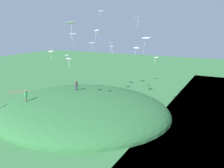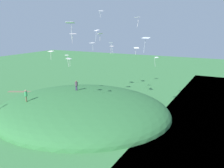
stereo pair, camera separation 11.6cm
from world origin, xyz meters
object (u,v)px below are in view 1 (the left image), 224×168
kite_10 (96,31)px  kite_13 (67,56)px  kite_7 (111,44)px  kite_4 (92,43)px  kite_5 (69,59)px  kite_9 (137,18)px  kite_11 (70,23)px  kite_8 (100,34)px  kite_0 (146,38)px  kite_6 (73,34)px  person_watching_kites (76,84)px  kite_12 (112,47)px  kite_14 (51,52)px  kite_1 (156,58)px  kite_3 (101,11)px  person_near_shore (26,94)px  kite_2 (136,48)px

kite_10 → kite_13: size_ratio=1.35×
kite_7 → kite_4: bearing=-13.5°
kite_5 → kite_9: (-10.43, -2.93, 6.38)m
kite_5 → kite_11: (-5.15, 6.26, 5.50)m
kite_11 → kite_8: bearing=-85.5°
kite_4 → kite_11: 17.68m
kite_5 → kite_0: bearing=-164.9°
kite_6 → person_watching_kites: bearing=130.6°
person_watching_kites → kite_5: bearing=9.5°
kite_11 → kite_12: bearing=-87.7°
kite_8 → kite_6: bearing=-2.4°
person_watching_kites → kite_0: size_ratio=0.71×
kite_12 → kite_7: bearing=-60.6°
kite_12 → kite_14: size_ratio=1.25×
kite_8 → kite_12: kite_8 is taller
kite_7 → kite_11: (-1.87, 14.84, 3.55)m
kite_1 → kite_14: (9.56, 16.06, 2.19)m
kite_1 → kite_7: (8.32, 0.94, 2.27)m
kite_6 → kite_10: (-0.71, -6.68, 0.41)m
person_watching_kites → kite_7: size_ratio=0.76×
kite_4 → kite_7: 4.90m
kite_3 → kite_13: 16.22m
person_watching_kites → kite_8: (-3.42, -2.10, 8.11)m
kite_4 → kite_1: bearing=179.1°
kite_5 → kite_12: kite_12 is taller
kite_12 → person_watching_kites: bearing=58.4°
kite_4 → kite_13: 16.18m
kite_5 → kite_11: 9.80m
kite_11 → kite_6: bearing=-55.6°
kite_3 → kite_11: bearing=105.5°
person_near_shore → kite_14: 8.43m
kite_13 → kite_6: bearing=-59.6°
kite_11 → person_near_shore: bearing=1.8°
kite_1 → person_near_shore: bearing=47.2°
kite_0 → kite_11: kite_11 is taller
kite_1 → kite_14: bearing=59.2°
kite_12 → kite_9: bearing=150.8°
kite_7 → kite_10: bearing=-11.7°
kite_6 → kite_7: kite_6 is taller
kite_5 → kite_12: size_ratio=0.93×
kite_7 → kite_10: size_ratio=0.97×
kite_2 → kite_9: kite_9 is taller
person_near_shore → kite_7: size_ratio=0.85×
kite_7 → kite_13: kite_7 is taller
kite_0 → kite_14: bearing=44.8°
kite_1 → kite_10: bearing=1.0°
person_watching_kites → kite_0: (-10.78, -2.87, 7.55)m
person_watching_kites → kite_14: 9.18m
kite_0 → kite_14: (9.79, 9.72, -1.52)m
kite_0 → kite_3: kite_3 is taller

